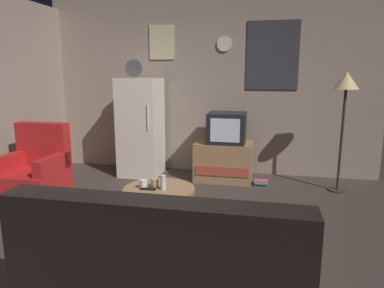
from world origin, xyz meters
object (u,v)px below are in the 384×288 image
(crt_tv, at_px, (227,128))
(wine_glass, at_px, (163,183))
(tv_stand, at_px, (224,161))
(mug_ceramic_white, at_px, (144,184))
(book_stack, at_px, (261,182))
(fridge, at_px, (141,127))
(remote_control, at_px, (148,189))
(mug_ceramic_tan, at_px, (155,183))
(armchair, at_px, (36,175))
(standing_lamp, at_px, (346,90))
(couch, at_px, (165,280))
(coffee_table, at_px, (159,209))

(crt_tv, xyz_separation_m, wine_glass, (-0.42, -1.86, -0.27))
(tv_stand, height_order, mug_ceramic_white, tv_stand)
(book_stack, bearing_deg, fridge, 174.83)
(remote_control, bearing_deg, mug_ceramic_tan, 63.05)
(tv_stand, distance_m, armchair, 2.56)
(remote_control, bearing_deg, wine_glass, 9.50)
(standing_lamp, bearing_deg, crt_tv, 173.69)
(standing_lamp, distance_m, couch, 3.51)
(wine_glass, bearing_deg, mug_ceramic_white, -178.67)
(couch, bearing_deg, fridge, 112.42)
(mug_ceramic_white, xyz_separation_m, couch, (0.58, -1.26, -0.18))
(mug_ceramic_white, distance_m, mug_ceramic_tan, 0.11)
(armchair, bearing_deg, standing_lamp, 17.34)
(mug_ceramic_white, bearing_deg, book_stack, 56.84)
(crt_tv, xyz_separation_m, book_stack, (0.52, -0.13, -0.76))
(coffee_table, distance_m, couch, 1.37)
(crt_tv, distance_m, standing_lamp, 1.65)
(tv_stand, xyz_separation_m, couch, (0.00, -3.12, 0.03))
(standing_lamp, bearing_deg, remote_control, -140.73)
(crt_tv, bearing_deg, tv_stand, 178.54)
(wine_glass, distance_m, couch, 1.33)
(wine_glass, distance_m, mug_ceramic_tan, 0.12)
(book_stack, bearing_deg, standing_lamp, -2.41)
(wine_glass, relative_size, mug_ceramic_white, 1.67)
(standing_lamp, height_order, mug_ceramic_white, standing_lamp)
(tv_stand, height_order, coffee_table, tv_stand)
(mug_ceramic_tan, relative_size, remote_control, 0.60)
(wine_glass, bearing_deg, standing_lamp, 40.84)
(tv_stand, height_order, remote_control, tv_stand)
(tv_stand, bearing_deg, fridge, 178.25)
(fridge, bearing_deg, standing_lamp, -4.19)
(couch, bearing_deg, standing_lamp, 61.92)
(fridge, distance_m, wine_glass, 2.13)
(crt_tv, distance_m, coffee_table, 1.97)
(mug_ceramic_white, bearing_deg, tv_stand, 72.74)
(tv_stand, relative_size, couch, 0.49)
(mug_ceramic_tan, height_order, remote_control, mug_ceramic_tan)
(mug_ceramic_tan, bearing_deg, remote_control, -115.74)
(fridge, bearing_deg, coffee_table, -65.11)
(couch, bearing_deg, remote_control, 113.22)
(remote_control, bearing_deg, armchair, 160.59)
(mug_ceramic_white, relative_size, remote_control, 0.60)
(tv_stand, relative_size, remote_control, 5.60)
(wine_glass, relative_size, couch, 0.09)
(wine_glass, distance_m, remote_control, 0.16)
(couch, bearing_deg, mug_ceramic_white, 114.94)
(fridge, height_order, standing_lamp, fridge)
(fridge, xyz_separation_m, wine_glass, (0.92, -1.90, -0.23))
(crt_tv, height_order, armchair, crt_tv)
(coffee_table, height_order, remote_control, remote_control)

